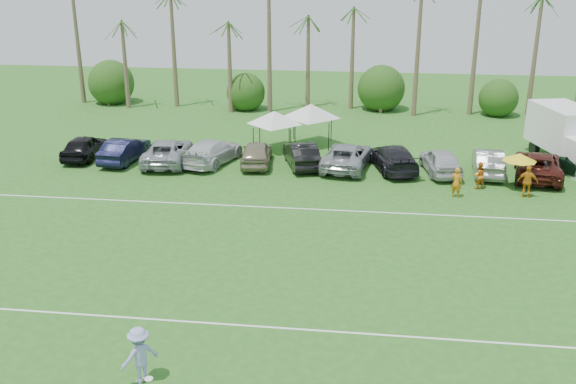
# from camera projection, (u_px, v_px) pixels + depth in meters

# --- Properties ---
(ground) EXTENTS (120.00, 120.00, 0.00)m
(ground) POSITION_uv_depth(u_px,v_px,m) (213.00, 355.00, 21.79)
(ground) COLOR #285D1C
(ground) RESTS_ON ground
(field_lines) EXTENTS (80.00, 12.10, 0.01)m
(field_lines) POSITION_uv_depth(u_px,v_px,m) (254.00, 255.00, 29.25)
(field_lines) COLOR white
(field_lines) RESTS_ON ground
(palm_tree_0) EXTENTS (2.40, 2.40, 8.90)m
(palm_tree_0) POSITION_uv_depth(u_px,v_px,m) (69.00, 22.00, 57.29)
(palm_tree_0) COLOR brown
(palm_tree_0) RESTS_ON ground
(palm_tree_1) EXTENTS (2.40, 2.40, 9.90)m
(palm_tree_1) POSITION_uv_depth(u_px,v_px,m) (122.00, 12.00, 56.41)
(palm_tree_1) COLOR brown
(palm_tree_1) RESTS_ON ground
(palm_tree_2) EXTENTS (2.40, 2.40, 10.90)m
(palm_tree_2) POSITION_uv_depth(u_px,v_px,m) (176.00, 3.00, 55.52)
(palm_tree_2) COLOR brown
(palm_tree_2) RESTS_ON ground
(palm_tree_4) EXTENTS (2.40, 2.40, 8.90)m
(palm_tree_4) POSITION_uv_depth(u_px,v_px,m) (268.00, 24.00, 55.17)
(palm_tree_4) COLOR brown
(palm_tree_4) RESTS_ON ground
(palm_tree_5) EXTENTS (2.40, 2.40, 9.90)m
(palm_tree_5) POSITION_uv_depth(u_px,v_px,m) (314.00, 14.00, 54.40)
(palm_tree_5) COLOR brown
(palm_tree_5) RESTS_ON ground
(palm_tree_6) EXTENTS (2.40, 2.40, 10.90)m
(palm_tree_6) POSITION_uv_depth(u_px,v_px,m) (362.00, 4.00, 53.64)
(palm_tree_6) COLOR brown
(palm_tree_6) RESTS_ON ground
(palm_tree_8) EXTENTS (2.40, 2.40, 8.90)m
(palm_tree_8) POSITION_uv_depth(u_px,v_px,m) (470.00, 27.00, 53.17)
(palm_tree_8) COLOR brown
(palm_tree_8) RESTS_ON ground
(palm_tree_9) EXTENTS (2.40, 2.40, 9.90)m
(palm_tree_9) POSITION_uv_depth(u_px,v_px,m) (534.00, 16.00, 52.28)
(palm_tree_9) COLOR brown
(palm_tree_9) RESTS_ON ground
(bush_tree_0) EXTENTS (4.00, 4.00, 4.00)m
(bush_tree_0) POSITION_uv_depth(u_px,v_px,m) (111.00, 84.00, 59.80)
(bush_tree_0) COLOR brown
(bush_tree_0) RESTS_ON ground
(bush_tree_1) EXTENTS (4.00, 4.00, 4.00)m
(bush_tree_1) POSITION_uv_depth(u_px,v_px,m) (248.00, 87.00, 58.27)
(bush_tree_1) COLOR brown
(bush_tree_1) RESTS_ON ground
(bush_tree_2) EXTENTS (4.00, 4.00, 4.00)m
(bush_tree_2) POSITION_uv_depth(u_px,v_px,m) (381.00, 90.00, 56.86)
(bush_tree_2) COLOR brown
(bush_tree_2) RESTS_ON ground
(bush_tree_3) EXTENTS (4.00, 4.00, 4.00)m
(bush_tree_3) POSITION_uv_depth(u_px,v_px,m) (497.00, 93.00, 55.68)
(bush_tree_3) COLOR brown
(bush_tree_3) RESTS_ON ground
(sideline_player_a) EXTENTS (0.75, 0.64, 1.75)m
(sideline_player_a) POSITION_uv_depth(u_px,v_px,m) (456.00, 182.00, 36.10)
(sideline_player_a) COLOR orange
(sideline_player_a) RESTS_ON ground
(sideline_player_b) EXTENTS (0.90, 0.77, 1.62)m
(sideline_player_b) POSITION_uv_depth(u_px,v_px,m) (479.00, 175.00, 37.50)
(sideline_player_b) COLOR orange
(sideline_player_b) RESTS_ON ground
(sideline_player_c) EXTENTS (1.17, 0.69, 1.87)m
(sideline_player_c) POSITION_uv_depth(u_px,v_px,m) (528.00, 182.00, 36.05)
(sideline_player_c) COLOR orange
(sideline_player_c) RESTS_ON ground
(box_truck) EXTENTS (4.23, 7.45, 3.62)m
(box_truck) POSITION_uv_depth(u_px,v_px,m) (569.00, 135.00, 41.84)
(box_truck) COLOR white
(box_truck) RESTS_ON ground
(canopy_tent_left) EXTENTS (4.02, 4.02, 3.26)m
(canopy_tent_left) POSITION_uv_depth(u_px,v_px,m) (274.00, 111.00, 44.56)
(canopy_tent_left) COLOR black
(canopy_tent_left) RESTS_ON ground
(canopy_tent_right) EXTENTS (4.33, 4.33, 3.51)m
(canopy_tent_right) POSITION_uv_depth(u_px,v_px,m) (311.00, 104.00, 45.75)
(canopy_tent_right) COLOR black
(canopy_tent_right) RESTS_ON ground
(market_umbrella) EXTENTS (1.97, 1.97, 2.19)m
(market_umbrella) POSITION_uv_depth(u_px,v_px,m) (520.00, 157.00, 36.97)
(market_umbrella) COLOR black
(market_umbrella) RESTS_ON ground
(frisbee_player) EXTENTS (1.40, 1.39, 1.94)m
(frisbee_player) POSITION_uv_depth(u_px,v_px,m) (140.00, 355.00, 20.13)
(frisbee_player) COLOR #999CD9
(frisbee_player) RESTS_ON ground
(parked_car_0) EXTENTS (1.98, 4.75, 1.61)m
(parked_car_0) POSITION_uv_depth(u_px,v_px,m) (85.00, 147.00, 43.27)
(parked_car_0) COLOR black
(parked_car_0) RESTS_ON ground
(parked_car_1) EXTENTS (2.15, 5.02, 1.61)m
(parked_car_1) POSITION_uv_depth(u_px,v_px,m) (125.00, 150.00, 42.58)
(parked_car_1) COLOR black
(parked_car_1) RESTS_ON ground
(parked_car_2) EXTENTS (3.25, 6.04, 1.61)m
(parked_car_2) POSITION_uv_depth(u_px,v_px,m) (168.00, 151.00, 42.22)
(parked_car_2) COLOR #989BA3
(parked_car_2) RESTS_ON ground
(parked_car_3) EXTENTS (3.63, 5.94, 1.61)m
(parked_car_3) POSITION_uv_depth(u_px,v_px,m) (212.00, 152.00, 42.19)
(parked_car_3) COLOR silver
(parked_car_3) RESTS_ON ground
(parked_car_4) EXTENTS (2.37, 4.89, 1.61)m
(parked_car_4) POSITION_uv_depth(u_px,v_px,m) (256.00, 153.00, 41.85)
(parked_car_4) COLOR gray
(parked_car_4) RESTS_ON ground
(parked_car_5) EXTENTS (3.06, 5.17, 1.61)m
(parked_car_5) POSITION_uv_depth(u_px,v_px,m) (301.00, 154.00, 41.61)
(parked_car_5) COLOR black
(parked_car_5) RESTS_ON ground
(parked_car_6) EXTENTS (3.45, 6.11, 1.61)m
(parked_car_6) POSITION_uv_depth(u_px,v_px,m) (347.00, 156.00, 41.24)
(parked_car_6) COLOR gray
(parked_car_6) RESTS_ON ground
(parked_car_7) EXTENTS (3.55, 5.93, 1.61)m
(parked_car_7) POSITION_uv_depth(u_px,v_px,m) (393.00, 158.00, 40.88)
(parked_car_7) COLOR black
(parked_car_7) RESTS_ON ground
(parked_car_8) EXTENTS (2.59, 4.96, 1.61)m
(parked_car_8) POSITION_uv_depth(u_px,v_px,m) (441.00, 161.00, 40.18)
(parked_car_8) COLOR #B5B6BA
(parked_car_8) RESTS_ON ground
(parked_car_9) EXTENTS (2.11, 5.01, 1.61)m
(parked_car_9) POSITION_uv_depth(u_px,v_px,m) (488.00, 162.00, 40.09)
(parked_car_9) COLOR slate
(parked_car_9) RESTS_ON ground
(parked_car_10) EXTENTS (3.71, 6.19, 1.61)m
(parked_car_10) POSITION_uv_depth(u_px,v_px,m) (538.00, 165.00, 39.41)
(parked_car_10) COLOR #481711
(parked_car_10) RESTS_ON ground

